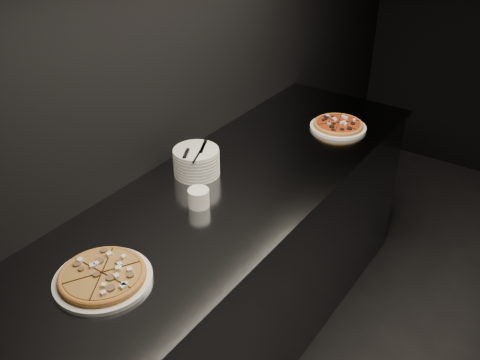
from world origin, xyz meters
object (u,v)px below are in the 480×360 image
Objects in this scene: cutlery at (195,151)px; ramekin at (199,197)px; pizza_mushroom at (103,276)px; counter at (229,271)px; pizza_tomato at (338,125)px; plate_stack at (196,162)px.

cutlery reaches higher than ramekin.
ramekin is (-0.02, 0.53, 0.02)m from pizza_mushroom.
counter is 0.85m from pizza_mushroom.
pizza_tomato is at bearing 41.34° from cutlery.
plate_stack is 0.95× the size of cutlery.
pizza_tomato is 0.97m from ramekin.
plate_stack is (-0.18, 0.02, 0.52)m from counter.
ramekin is at bearing 91.70° from pizza_mushroom.
plate_stack is (-0.18, 0.72, 0.04)m from pizza_mushroom.
pizza_mushroom is at bearing -75.98° from plate_stack.
pizza_tomato is (0.13, 0.79, 0.48)m from counter.
pizza_mushroom is 1.06× the size of pizza_tomato.
plate_stack reaches higher than pizza_tomato.
pizza_tomato is at bearing 84.92° from pizza_mushroom.
counter is 11.69× the size of cutlery.
cutlery is (0.01, -0.02, 0.06)m from plate_stack.
cutlery reaches higher than pizza_tomato.
pizza_tomato is 1.54× the size of plate_stack.
counter is 0.93m from pizza_tomato.
ramekin is (-0.02, -0.18, 0.50)m from counter.
ramekin is at bearing -76.22° from cutlery.
plate_stack is (-0.31, -0.77, 0.04)m from pizza_tomato.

